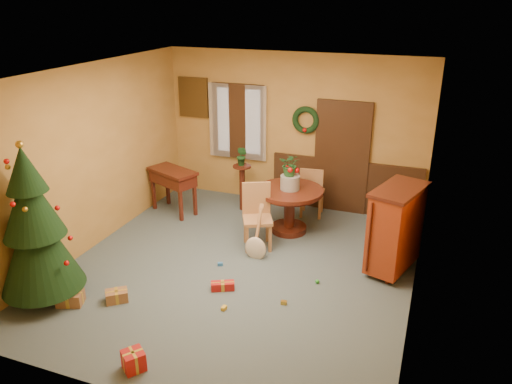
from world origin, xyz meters
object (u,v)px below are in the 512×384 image
at_px(dining_table, 290,202).
at_px(chair_near, 257,213).
at_px(christmas_tree, 35,228).
at_px(sideboard, 396,227).
at_px(writing_desk, 173,180).

relative_size(dining_table, chair_near, 1.09).
height_order(christmas_tree, sideboard, christmas_tree).
bearing_deg(dining_table, sideboard, -21.18).
height_order(christmas_tree, writing_desk, christmas_tree).
height_order(dining_table, chair_near, chair_near).
height_order(dining_table, sideboard, sideboard).
distance_m(dining_table, chair_near, 0.75).
bearing_deg(writing_desk, sideboard, -10.21).
relative_size(writing_desk, sideboard, 0.80).
bearing_deg(dining_table, christmas_tree, -128.47).
xyz_separation_m(chair_near, christmas_tree, (-2.14, -2.46, 0.49)).
bearing_deg(chair_near, christmas_tree, -130.98).
xyz_separation_m(christmas_tree, writing_desk, (0.21, 3.15, -0.42)).
height_order(dining_table, writing_desk, writing_desk).
bearing_deg(chair_near, writing_desk, 160.12).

